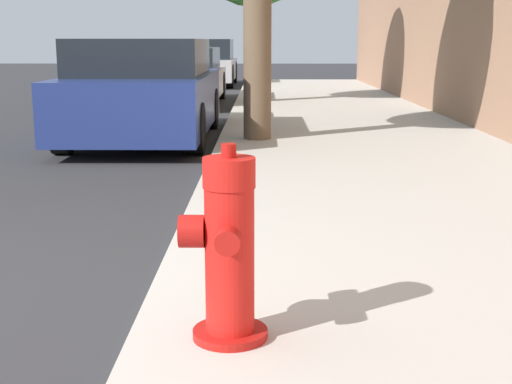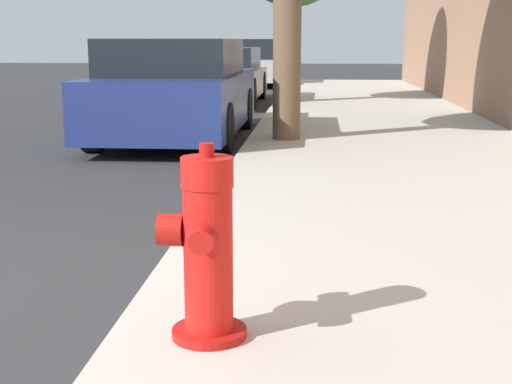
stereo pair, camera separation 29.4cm
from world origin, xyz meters
name	(u,v)px [view 1 (the left image)]	position (x,y,z in m)	size (l,w,h in m)	color
fire_hydrant	(228,251)	(2.12, -0.37, 0.49)	(0.36, 0.37, 0.82)	#A91511
parked_car_near	(145,92)	(0.66, 6.50, 0.66)	(1.79, 4.10, 1.36)	navy
parked_car_mid	(181,76)	(0.50, 12.21, 0.59)	(1.72, 4.31, 1.19)	silver
parked_car_far	(205,63)	(0.51, 18.67, 0.67)	(1.80, 4.17, 1.38)	#B7B7BC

